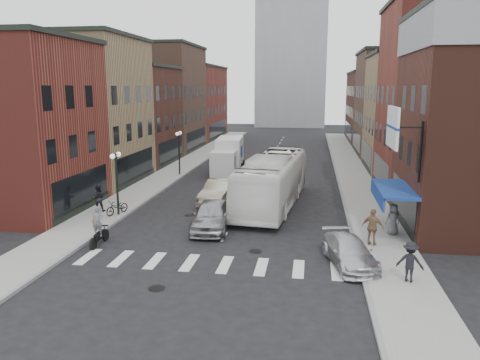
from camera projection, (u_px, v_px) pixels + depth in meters
name	position (u px, v px, depth m)	size (l,w,h in m)	color
ground	(221.00, 243.00, 24.77)	(160.00, 160.00, 0.00)	black
sidewalk_left	(180.00, 168.00, 47.35)	(3.00, 74.00, 0.15)	gray
sidewalk_right	(352.00, 172.00, 44.80)	(3.00, 74.00, 0.15)	gray
curb_left	(195.00, 169.00, 47.14)	(0.20, 74.00, 0.16)	gray
curb_right	(336.00, 172.00, 45.04)	(0.20, 74.00, 0.16)	gray
crosswalk_stripes	(208.00, 264.00, 21.87)	(12.00, 2.20, 0.01)	silver
bldg_left_near	(6.00, 126.00, 30.27)	(10.30, 9.20, 11.30)	maroon
bldg_left_mid_a	(77.00, 110.00, 39.37)	(10.30, 10.20, 12.30)	#9D7F56
bldg_left_mid_b	(125.00, 115.00, 49.26)	(10.30, 10.20, 10.30)	#442118
bldg_left_far_a	(158.00, 98.00, 59.62)	(10.30, 12.20, 13.30)	brown
bldg_left_far_b	(187.00, 103.00, 73.38)	(10.30, 16.20, 11.30)	maroon
bldg_right_mid_a	(454.00, 100.00, 34.69)	(10.30, 10.20, 14.30)	maroon
bldg_right_mid_b	(422.00, 113.00, 44.67)	(10.30, 10.20, 11.30)	#9D7F56
bldg_right_far_a	(402.00, 104.00, 55.23)	(10.30, 12.20, 12.30)	brown
bldg_right_far_b	(384.00, 107.00, 68.99)	(10.30, 16.20, 10.30)	#442118
awning_blue	(391.00, 190.00, 25.34)	(1.80, 5.00, 0.78)	navy
billboard_sign	(394.00, 128.00, 22.76)	(1.52, 3.00, 3.70)	black
distant_tower	(293.00, 2.00, 95.43)	(14.00, 14.00, 50.00)	#9399A0
streetlamp_near	(116.00, 172.00, 29.18)	(0.32, 1.22, 4.11)	black
streetlamp_far	(179.00, 145.00, 42.75)	(0.32, 1.22, 4.11)	black
bike_rack	(96.00, 220.00, 27.06)	(0.08, 0.68, 0.80)	#D8590C
box_truck	(228.00, 156.00, 44.82)	(2.61, 7.59, 3.25)	silver
motorcycle_rider	(98.00, 227.00, 24.20)	(0.62, 2.06, 2.10)	black
transit_bus	(273.00, 181.00, 32.11)	(3.00, 12.82, 3.57)	white
sedan_left_near	(212.00, 215.00, 26.94)	(2.00, 4.98, 1.70)	#A4A5A8
sedan_left_far	(219.00, 191.00, 33.13)	(1.77, 5.06, 1.67)	#A7A287
curb_car	(350.00, 252.00, 21.56)	(1.79, 4.40, 1.28)	silver
parked_bicycle	(117.00, 207.00, 29.72)	(0.62, 1.78, 0.93)	black
ped_left_solo	(98.00, 198.00, 30.29)	(0.86, 0.50, 1.77)	black
ped_right_a	(410.00, 262.00, 19.38)	(1.11, 0.55, 1.71)	black
ped_right_b	(373.00, 227.00, 23.81)	(1.12, 0.56, 1.90)	brown
ped_right_c	(393.00, 219.00, 25.59)	(0.84, 0.54, 1.71)	#595B61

